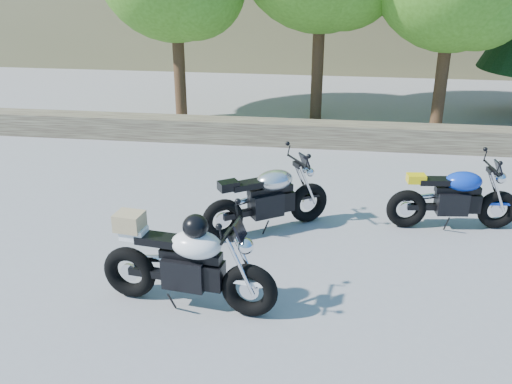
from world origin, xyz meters
TOP-DOWN VIEW (x-y plane):
  - ground at (0.00, 0.00)m, footprint 90.00×90.00m
  - stone_wall at (0.00, 5.50)m, footprint 22.00×0.55m
  - silver_bike at (0.33, 1.34)m, footprint 1.79×1.23m
  - white_bike at (-0.37, -0.73)m, footprint 2.14×0.68m
  - blue_bike at (3.05, 1.80)m, footprint 1.95×0.62m

SIDE VIEW (x-z plane):
  - ground at x=0.00m, z-range 0.00..0.00m
  - stone_wall at x=0.00m, z-range 0.00..0.50m
  - blue_bike at x=3.05m, z-range -0.01..0.96m
  - silver_bike at x=0.33m, z-range -0.01..1.01m
  - white_bike at x=-0.37m, z-range -0.01..1.17m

